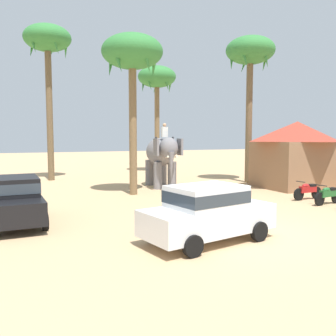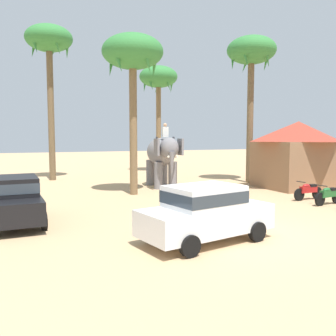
{
  "view_description": "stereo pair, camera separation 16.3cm",
  "coord_description": "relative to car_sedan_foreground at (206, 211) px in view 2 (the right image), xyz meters",
  "views": [
    {
      "loc": [
        -6.59,
        -10.06,
        3.18
      ],
      "look_at": [
        -0.17,
        6.18,
        1.6
      ],
      "focal_mm": 39.03,
      "sensor_mm": 36.0,
      "label": 1
    },
    {
      "loc": [
        -6.44,
        -10.12,
        3.18
      ],
      "look_at": [
        -0.17,
        6.18,
        1.6
      ],
      "focal_mm": 39.03,
      "sensor_mm": 36.0,
      "label": 2
    }
  ],
  "objects": [
    {
      "name": "ground_plane",
      "position": [
        1.57,
        0.57,
        -0.93
      ],
      "size": [
        120.0,
        120.0,
        0.0
      ],
      "primitive_type": "plane",
      "color": "tan"
    },
    {
      "name": "car_sedan_foreground",
      "position": [
        0.0,
        0.0,
        0.0
      ],
      "size": [
        4.38,
        2.6,
        1.7
      ],
      "color": "white",
      "rests_on": "ground"
    },
    {
      "name": "car_parked_far_side",
      "position": [
        -5.37,
        4.42,
        0.0
      ],
      "size": [
        2.09,
        4.21,
        1.7
      ],
      "color": "black",
      "rests_on": "ground"
    },
    {
      "name": "elephant_with_mahout",
      "position": [
        2.76,
        11.25,
        1.06
      ],
      "size": [
        1.78,
        3.92,
        3.88
      ],
      "color": "slate",
      "rests_on": "ground"
    },
    {
      "name": "motorcycle_fourth_in_row",
      "position": [
        7.9,
        3.19,
        -0.46
      ],
      "size": [
        1.79,
        0.55,
        0.94
      ],
      "color": "black",
      "rests_on": "ground"
    },
    {
      "name": "motorcycle_far_in_row",
      "position": [
        7.94,
        4.53,
        -0.46
      ],
      "size": [
        1.8,
        0.55,
        0.94
      ],
      "color": "black",
      "rests_on": "ground"
    },
    {
      "name": "palm_tree_behind_elephant",
      "position": [
        8.99,
        11.28,
        7.44
      ],
      "size": [
        3.2,
        3.2,
        9.62
      ],
      "color": "brown",
      "rests_on": "ground"
    },
    {
      "name": "palm_tree_left_of_road",
      "position": [
        0.39,
        9.23,
        6.32
      ],
      "size": [
        3.2,
        3.2,
        8.4
      ],
      "color": "brown",
      "rests_on": "ground"
    },
    {
      "name": "palm_tree_far_back",
      "position": [
        -3.27,
        17.33,
        8.41
      ],
      "size": [
        3.2,
        3.2,
        10.69
      ],
      "color": "brown",
      "rests_on": "ground"
    },
    {
      "name": "palm_tree_leaning_seaward",
      "position": [
        5.56,
        19.81,
        6.83
      ],
      "size": [
        3.2,
        3.2,
        8.96
      ],
      "color": "brown",
      "rests_on": "ground"
    },
    {
      "name": "roadside_hut",
      "position": [
        10.38,
        8.2,
        1.2
      ],
      "size": [
        5.13,
        4.36,
        4.0
      ],
      "color": "#8C6647",
      "rests_on": "ground"
    }
  ]
}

